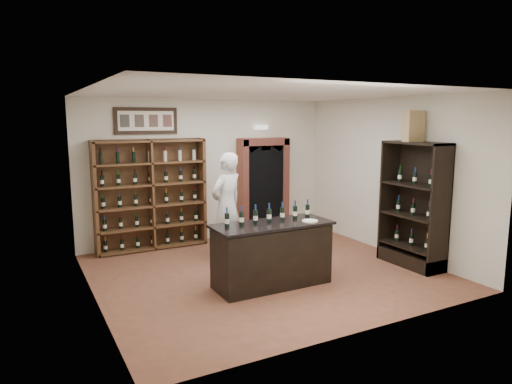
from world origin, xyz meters
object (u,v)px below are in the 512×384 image
(tasting_counter, at_px, (272,255))
(shopkeeper, at_px, (227,206))
(wine_shelf, at_px, (151,195))
(side_cabinet, at_px, (414,224))
(counter_bottle_0, at_px, (227,220))
(wine_crate, at_px, (414,126))

(tasting_counter, xyz_separation_m, shopkeeper, (-0.02, 1.66, 0.50))
(wine_shelf, xyz_separation_m, shopkeeper, (1.08, -1.27, -0.11))
(wine_shelf, height_order, shopkeeper, wine_shelf)
(side_cabinet, height_order, shopkeeper, side_cabinet)
(counter_bottle_0, bearing_deg, tasting_counter, -7.42)
(side_cabinet, bearing_deg, tasting_counter, 173.72)
(shopkeeper, bearing_deg, side_cabinet, 122.00)
(counter_bottle_0, xyz_separation_m, shopkeeper, (0.70, 1.56, -0.12))
(tasting_counter, xyz_separation_m, counter_bottle_0, (-0.72, 0.09, 0.61))
(wine_shelf, relative_size, tasting_counter, 1.17)
(shopkeeper, bearing_deg, counter_bottle_0, 43.32)
(wine_shelf, relative_size, side_cabinet, 1.00)
(side_cabinet, distance_m, wine_crate, 1.72)
(side_cabinet, xyz_separation_m, shopkeeper, (-2.74, 1.96, 0.24))
(wine_shelf, relative_size, shopkeeper, 1.11)
(shopkeeper, relative_size, wine_crate, 3.71)
(tasting_counter, relative_size, wine_crate, 3.52)
(wine_shelf, distance_m, side_cabinet, 5.02)
(tasting_counter, bearing_deg, wine_shelf, 110.56)
(wine_crate, bearing_deg, side_cabinet, -56.55)
(wine_crate, bearing_deg, shopkeeper, 144.51)
(side_cabinet, bearing_deg, counter_bottle_0, 173.48)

